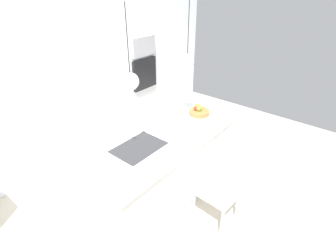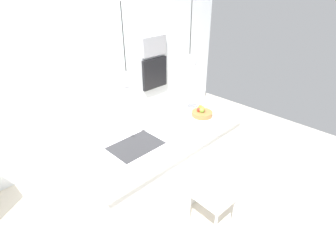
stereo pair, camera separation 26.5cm
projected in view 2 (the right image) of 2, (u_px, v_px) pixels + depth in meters
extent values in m
plane|color=beige|center=(163.00, 191.00, 3.61)|extent=(6.60, 6.60, 0.00)
cube|color=white|center=(87.00, 74.00, 3.99)|extent=(6.00, 0.10, 2.60)
cube|color=white|center=(163.00, 166.00, 3.40)|extent=(2.15, 0.88, 0.89)
cube|color=white|center=(162.00, 135.00, 3.16)|extent=(2.21, 0.94, 0.06)
cube|color=#2D2D30|center=(136.00, 146.00, 2.90)|extent=(0.56, 0.40, 0.02)
cylinder|color=silver|center=(122.00, 129.00, 2.99)|extent=(0.02, 0.02, 0.22)
cylinder|color=silver|center=(126.00, 124.00, 2.89)|extent=(0.02, 0.16, 0.02)
cylinder|color=#9E6B38|center=(202.00, 114.00, 3.52)|extent=(0.28, 0.28, 0.06)
sphere|color=olive|center=(202.00, 110.00, 3.49)|extent=(0.07, 0.07, 0.07)
sphere|color=#B22D1E|center=(199.00, 110.00, 3.50)|extent=(0.07, 0.07, 0.07)
sphere|color=#B22D1E|center=(202.00, 110.00, 3.49)|extent=(0.07, 0.07, 0.07)
sphere|color=orange|center=(200.00, 109.00, 3.52)|extent=(0.08, 0.08, 0.08)
ellipsoid|color=yellow|center=(202.00, 107.00, 3.53)|extent=(0.12, 0.19, 0.07)
cube|color=#9E9EA3|center=(154.00, 46.00, 4.66)|extent=(0.54, 0.08, 0.34)
cube|color=black|center=(154.00, 73.00, 4.90)|extent=(0.56, 0.08, 0.56)
cube|color=white|center=(213.00, 194.00, 2.92)|extent=(0.43, 0.46, 0.06)
cube|color=white|center=(231.00, 186.00, 2.67)|extent=(0.39, 0.06, 0.43)
cylinder|color=#B2B2B7|center=(208.00, 193.00, 3.27)|extent=(0.04, 0.04, 0.44)
cylinder|color=#B2B2B7|center=(189.00, 208.00, 3.06)|extent=(0.04, 0.04, 0.44)
cylinder|color=#B2B2B7|center=(234.00, 211.00, 3.02)|extent=(0.04, 0.04, 0.44)
cylinder|color=#B2B2B7|center=(215.00, 228.00, 2.82)|extent=(0.04, 0.04, 0.44)
sphere|color=silver|center=(127.00, 80.00, 2.49)|extent=(0.17, 0.17, 0.17)
cylinder|color=black|center=(123.00, 39.00, 2.30)|extent=(0.01, 0.01, 0.60)
sphere|color=silver|center=(190.00, 62.00, 3.05)|extent=(0.17, 0.17, 0.17)
cylinder|color=black|center=(191.00, 27.00, 2.86)|extent=(0.01, 0.01, 0.60)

